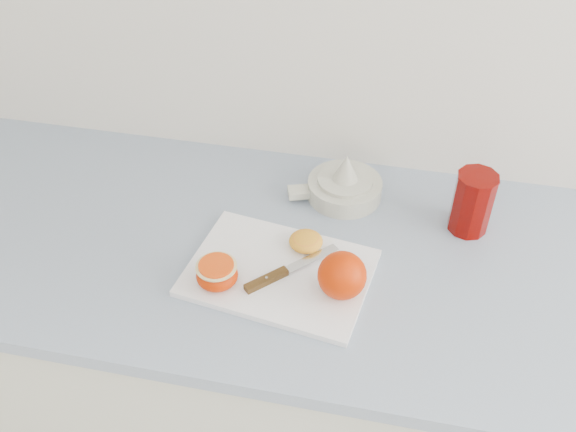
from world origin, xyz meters
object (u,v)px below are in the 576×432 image
(half_orange, at_px, (217,274))
(citrus_juicer, at_px, (344,185))
(red_tumbler, at_px, (472,205))
(cutting_board, at_px, (279,273))
(counter, at_px, (354,393))

(half_orange, relative_size, citrus_juicer, 0.38)
(red_tumbler, bearing_deg, half_orange, -149.72)
(half_orange, height_order, red_tumbler, red_tumbler)
(cutting_board, xyz_separation_m, red_tumbler, (0.34, 0.20, 0.05))
(cutting_board, bearing_deg, half_orange, -152.17)
(counter, relative_size, half_orange, 34.59)
(cutting_board, distance_m, citrus_juicer, 0.26)
(cutting_board, bearing_deg, red_tumbler, 30.99)
(half_orange, height_order, citrus_juicer, citrus_juicer)
(citrus_juicer, bearing_deg, half_orange, -121.14)
(counter, xyz_separation_m, citrus_juicer, (-0.08, 0.18, 0.47))
(counter, distance_m, citrus_juicer, 0.51)
(cutting_board, height_order, half_orange, half_orange)
(citrus_juicer, bearing_deg, red_tumbler, -10.73)
(half_orange, xyz_separation_m, citrus_juicer, (0.18, 0.30, -0.01))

